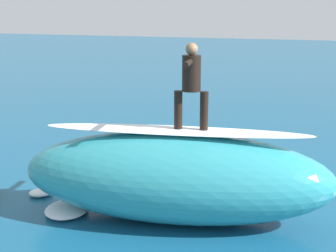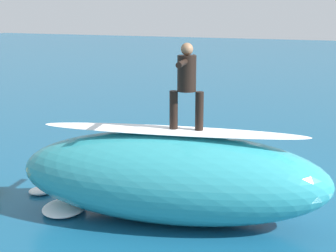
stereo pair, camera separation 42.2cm
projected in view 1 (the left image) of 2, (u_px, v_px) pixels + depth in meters
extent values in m
plane|color=#145175|center=(211.00, 183.00, 11.84)|extent=(120.00, 120.00, 0.00)
ellipsoid|color=teal|center=(175.00, 177.00, 9.56)|extent=(6.40, 3.29, 1.78)
ellipsoid|color=white|center=(176.00, 131.00, 9.34)|extent=(5.23, 1.76, 0.08)
ellipsoid|color=yellow|center=(191.00, 131.00, 9.29)|extent=(1.88, 0.90, 0.07)
cylinder|color=black|center=(178.00, 110.00, 9.24)|extent=(0.16, 0.16, 0.73)
cylinder|color=black|center=(204.00, 111.00, 9.16)|extent=(0.16, 0.16, 0.73)
cylinder|color=black|center=(191.00, 73.00, 9.04)|extent=(0.41, 0.41, 0.66)
sphere|color=#936B4C|center=(192.00, 49.00, 8.94)|extent=(0.23, 0.23, 0.23)
cylinder|color=black|center=(188.00, 63.00, 8.53)|extent=(0.22, 0.60, 0.10)
cylinder|color=black|center=(195.00, 58.00, 9.44)|extent=(0.22, 0.60, 0.10)
ellipsoid|color=#E0563D|center=(153.00, 152.00, 14.27)|extent=(1.12, 2.15, 0.08)
cylinder|color=black|center=(153.00, 146.00, 14.23)|extent=(0.50, 0.83, 0.28)
sphere|color=tan|center=(151.00, 149.00, 13.75)|extent=(0.20, 0.20, 0.20)
cylinder|color=black|center=(153.00, 142.00, 14.95)|extent=(0.32, 0.66, 0.12)
cylinder|color=black|center=(158.00, 142.00, 14.94)|extent=(0.32, 0.66, 0.12)
ellipsoid|color=white|center=(41.00, 193.00, 10.98)|extent=(0.68, 0.66, 0.15)
ellipsoid|color=white|center=(67.00, 209.00, 10.04)|extent=(1.18, 1.28, 0.17)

